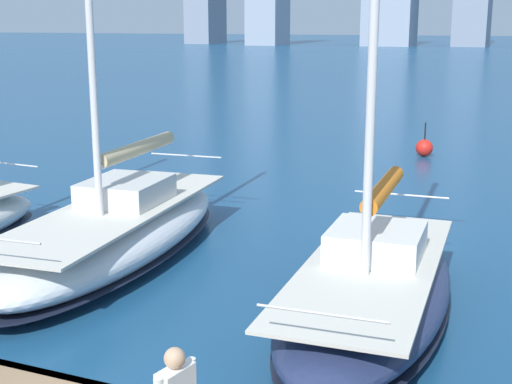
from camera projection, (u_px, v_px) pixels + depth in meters
name	position (u px, v px, depth m)	size (l,w,h in m)	color
sailboat_orange	(370.00, 286.00, 13.09)	(3.26, 8.06, 11.50)	navy
sailboat_tan	(117.00, 231.00, 16.41)	(3.61, 9.36, 10.03)	silver
channel_buoy	(424.00, 148.00, 29.23)	(0.70, 0.70, 1.40)	red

